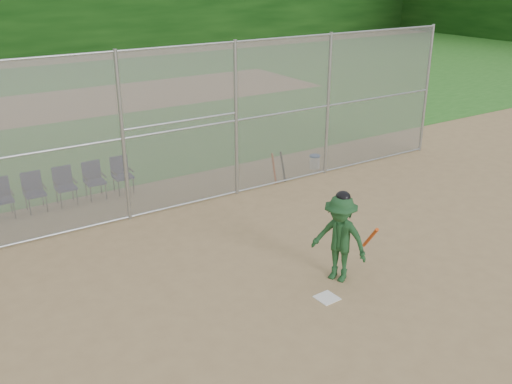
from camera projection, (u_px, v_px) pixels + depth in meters
ground at (327, 287)px, 10.81m from camera, size 100.00×100.00×0.00m
grass_strip at (64, 104)px, 24.86m from camera, size 100.00×100.00×0.00m
dirt_patch_far at (64, 104)px, 24.86m from camera, size 24.00×24.00×0.00m
backstop_fence at (201, 123)px, 13.94m from camera, size 16.09×0.09×4.00m
home_plate at (327, 298)px, 10.44m from camera, size 0.40×0.40×0.02m
batter_at_plate at (340, 238)px, 10.76m from camera, size 1.08×1.35×1.82m
water_cooler at (315, 162)px, 17.01m from camera, size 0.32×0.32×0.41m
spare_bats at (278, 167)px, 15.89m from camera, size 0.36×0.30×0.84m
chair_1 at (2, 199)px, 13.59m from camera, size 0.54×0.52×0.96m
chair_2 at (35, 193)px, 13.97m from camera, size 0.54×0.52×0.96m
chair_3 at (66, 187)px, 14.34m from camera, size 0.54×0.52×0.96m
chair_4 at (95, 181)px, 14.72m from camera, size 0.54×0.52×0.96m
chair_5 at (123, 176)px, 15.10m from camera, size 0.54×0.52×0.96m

